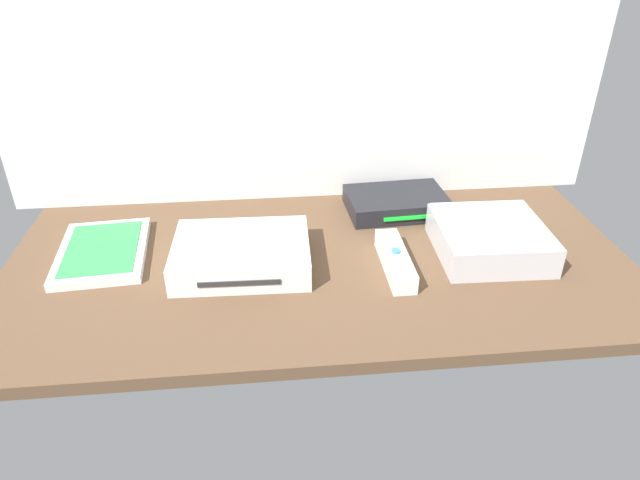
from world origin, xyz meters
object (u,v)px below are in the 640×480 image
(game_console, at_px, (242,253))
(game_case, at_px, (103,252))
(mini_computer, at_px, (490,239))
(remote_wand, at_px, (395,260))
(network_router, at_px, (396,203))

(game_console, xyz_separation_m, game_case, (-0.23, 0.05, -0.01))
(mini_computer, bearing_deg, game_console, 179.41)
(remote_wand, bearing_deg, game_case, 169.29)
(game_case, bearing_deg, mini_computer, -9.42)
(game_case, relative_size, network_router, 1.07)
(network_router, relative_size, remote_wand, 1.26)
(mini_computer, bearing_deg, remote_wand, -169.50)
(network_router, distance_m, remote_wand, 0.20)
(game_case, height_order, remote_wand, remote_wand)
(game_console, distance_m, network_router, 0.32)
(game_console, xyz_separation_m, mini_computer, (0.40, -0.00, 0.00))
(game_case, distance_m, network_router, 0.52)
(mini_computer, xyz_separation_m, game_case, (-0.63, 0.06, -0.02))
(game_console, height_order, network_router, game_console)
(mini_computer, bearing_deg, network_router, 126.01)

